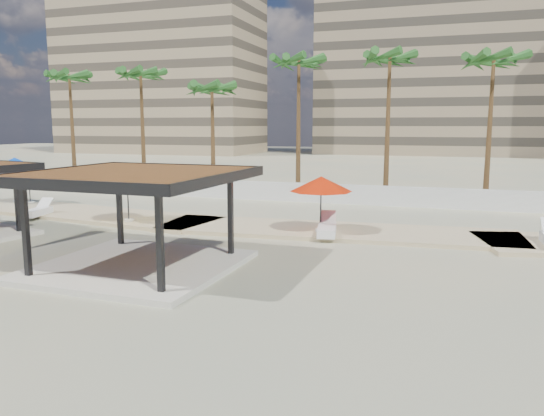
{
  "coord_description": "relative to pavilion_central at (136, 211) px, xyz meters",
  "views": [
    {
      "loc": [
        6.86,
        -16.01,
        4.79
      ],
      "look_at": [
        -0.05,
        4.53,
        1.4
      ],
      "focal_mm": 35.0,
      "sensor_mm": 36.0,
      "label": 1
    }
  ],
  "objects": [
    {
      "name": "ground",
      "position": [
        2.95,
        1.03,
        -1.98
      ],
      "size": [
        200.0,
        200.0,
        0.0
      ],
      "primitive_type": "plane",
      "color": "tan",
      "rests_on": "ground"
    },
    {
      "name": "promenade",
      "position": [
        4.95,
        8.69,
        -1.92
      ],
      "size": [
        44.45,
        7.97,
        0.24
      ],
      "color": "#C6B284",
      "rests_on": "ground"
    },
    {
      "name": "boundary_wall",
      "position": [
        2.95,
        17.03,
        -1.38
      ],
      "size": [
        56.0,
        0.3,
        1.2
      ],
      "primitive_type": "cube",
      "color": "silver",
      "rests_on": "ground"
    },
    {
      "name": "building_west",
      "position": [
        -39.05,
        69.03,
        13.28
      ],
      "size": [
        34.0,
        16.0,
        32.4
      ],
      "color": "#937F60",
      "rests_on": "ground"
    },
    {
      "name": "building_mid",
      "position": [
        6.95,
        79.03,
        12.29
      ],
      "size": [
        38.0,
        16.0,
        30.4
      ],
      "color": "#847259",
      "rests_on": "ground"
    },
    {
      "name": "pavilion_central",
      "position": [
        0.0,
        0.0,
        0.0
      ],
      "size": [
        6.7,
        6.7,
        3.32
      ],
      "rotation": [
        0.0,
        0.0,
        -0.02
      ],
      "color": "beige",
      "rests_on": "ground"
    },
    {
      "name": "umbrella_a",
      "position": [
        -14.97,
        10.23,
        0.52
      ],
      "size": [
        3.9,
        3.9,
        2.7
      ],
      "rotation": [
        0.0,
        0.0,
        -0.36
      ],
      "color": "beige",
      "rests_on": "promenade"
    },
    {
      "name": "umbrella_b",
      "position": [
        -4.88,
        6.83,
        0.24
      ],
      "size": [
        3.28,
        3.28,
        2.38
      ],
      "rotation": [
        0.0,
        0.0,
        -0.26
      ],
      "color": "beige",
      "rests_on": "promenade"
    },
    {
      "name": "umbrella_c",
      "position": [
        4.55,
        7.32,
        0.28
      ],
      "size": [
        3.47,
        3.47,
        2.43
      ],
      "rotation": [
        0.0,
        0.0,
        0.33
      ],
      "color": "beige",
      "rests_on": "promenade"
    },
    {
      "name": "umbrella_f",
      "position": [
        -14.0,
        10.23,
        0.22
      ],
      "size": [
        3.49,
        3.49,
        2.36
      ],
      "rotation": [
        0.0,
        0.0,
        -0.41
      ],
      "color": "beige",
      "rests_on": "promenade"
    },
    {
      "name": "lounger_a",
      "position": [
        -10.41,
        6.87,
        -1.62
      ],
      "size": [
        1.03,
        2.15,
        0.78
      ],
      "rotation": [
        0.0,
        0.0,
        1.76
      ],
      "color": "white",
      "rests_on": "promenade"
    },
    {
      "name": "lounger_b",
      "position": [
        4.94,
        6.88,
        -1.6
      ],
      "size": [
        1.12,
        2.37,
        0.86
      ],
      "rotation": [
        0.0,
        0.0,
        1.75
      ],
      "color": "white",
      "rests_on": "promenade"
    },
    {
      "name": "palm_a",
      "position": [
        -18.05,
        19.33,
        6.13
      ],
      "size": [
        3.0,
        3.0,
        9.27
      ],
      "color": "brown",
      "rests_on": "ground"
    },
    {
      "name": "palm_b",
      "position": [
        -12.05,
        19.73,
        6.17
      ],
      "size": [
        3.0,
        3.0,
        9.32
      ],
      "color": "brown",
      "rests_on": "ground"
    },
    {
      "name": "palm_c",
      "position": [
        -6.05,
        19.13,
        5.02
      ],
      "size": [
        3.0,
        3.0,
        8.1
      ],
      "color": "brown",
      "rests_on": "ground"
    },
    {
      "name": "palm_d",
      "position": [
        -0.05,
        19.93,
        6.6
      ],
      "size": [
        3.0,
        3.0,
        9.78
      ],
      "color": "brown",
      "rests_on": "ground"
    },
    {
      "name": "palm_e",
      "position": [
        5.95,
        19.43,
        6.55
      ],
      "size": [
        3.0,
        3.0,
        9.73
      ],
      "color": "brown",
      "rests_on": "ground"
    },
    {
      "name": "palm_f",
      "position": [
        11.95,
        19.63,
        6.24
      ],
      "size": [
        3.0,
        3.0,
        9.39
      ],
      "color": "brown",
      "rests_on": "ground"
    }
  ]
}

